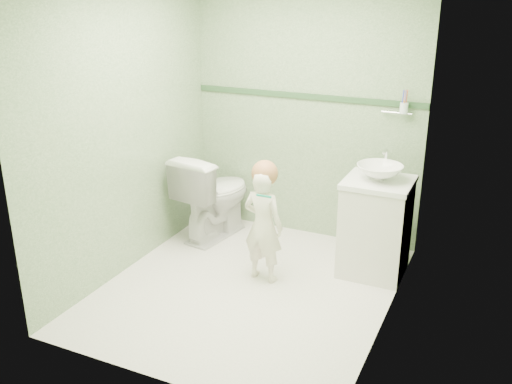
% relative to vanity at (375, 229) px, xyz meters
% --- Properties ---
extents(ground, '(2.50, 2.50, 0.00)m').
position_rel_vanity_xyz_m(ground, '(-0.84, -0.70, -0.40)').
color(ground, beige).
rests_on(ground, ground).
extents(room_shell, '(2.50, 2.54, 2.40)m').
position_rel_vanity_xyz_m(room_shell, '(-0.84, -0.70, 0.80)').
color(room_shell, gray).
rests_on(room_shell, ground).
extents(trim_stripe, '(2.20, 0.02, 0.05)m').
position_rel_vanity_xyz_m(trim_stripe, '(-0.84, 0.54, 0.95)').
color(trim_stripe, '#2E502E').
rests_on(trim_stripe, room_shell).
extents(vanity, '(0.52, 0.50, 0.80)m').
position_rel_vanity_xyz_m(vanity, '(0.00, 0.00, 0.00)').
color(vanity, silver).
rests_on(vanity, ground).
extents(counter, '(0.54, 0.52, 0.04)m').
position_rel_vanity_xyz_m(counter, '(0.00, 0.00, 0.41)').
color(counter, white).
rests_on(counter, vanity).
extents(basin, '(0.37, 0.37, 0.13)m').
position_rel_vanity_xyz_m(basin, '(0.00, 0.00, 0.49)').
color(basin, white).
rests_on(basin, counter).
extents(faucet, '(0.03, 0.13, 0.18)m').
position_rel_vanity_xyz_m(faucet, '(0.00, 0.19, 0.57)').
color(faucet, silver).
rests_on(faucet, counter).
extents(cup_holder, '(0.26, 0.07, 0.21)m').
position_rel_vanity_xyz_m(cup_holder, '(0.05, 0.48, 0.93)').
color(cup_holder, silver).
rests_on(cup_holder, room_shell).
extents(toilet, '(0.59, 0.89, 0.84)m').
position_rel_vanity_xyz_m(toilet, '(-1.58, 0.10, 0.02)').
color(toilet, white).
rests_on(toilet, ground).
extents(toddler, '(0.37, 0.26, 0.95)m').
position_rel_vanity_xyz_m(toddler, '(-0.80, -0.50, 0.08)').
color(toddler, white).
rests_on(toddler, ground).
extents(hair_cap, '(0.21, 0.21, 0.21)m').
position_rel_vanity_xyz_m(hair_cap, '(-0.80, -0.47, 0.52)').
color(hair_cap, '#A86C42').
rests_on(hair_cap, toddler).
extents(teal_toothbrush, '(0.11, 0.13, 0.08)m').
position_rel_vanity_xyz_m(teal_toothbrush, '(-0.74, -0.63, 0.40)').
color(teal_toothbrush, '#159D80').
rests_on(teal_toothbrush, toddler).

